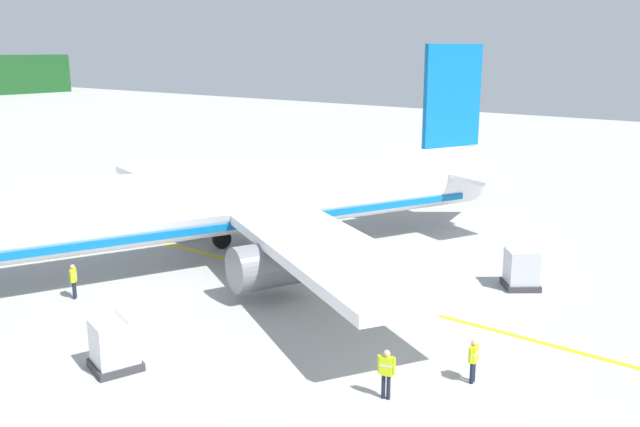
{
  "coord_description": "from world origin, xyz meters",
  "views": [
    {
      "loc": [
        0.55,
        -11.61,
        11.65
      ],
      "look_at": [
        25.79,
        8.32,
        3.89
      ],
      "focal_mm": 38.64,
      "sensor_mm": 36.0,
      "label": 1
    }
  ],
  "objects_px": {
    "crew_loader_right": "(386,370)",
    "cargo_container_mid": "(521,269)",
    "cargo_container_near": "(115,345)",
    "crew_marshaller": "(73,278)",
    "airliner_foreground": "(222,203)",
    "crew_loader_left": "(473,358)"
  },
  "relations": [
    {
      "from": "crew_marshaller",
      "to": "crew_loader_left",
      "type": "relative_size",
      "value": 1.04
    },
    {
      "from": "cargo_container_mid",
      "to": "crew_loader_left",
      "type": "height_order",
      "value": "cargo_container_mid"
    },
    {
      "from": "airliner_foreground",
      "to": "crew_loader_left",
      "type": "relative_size",
      "value": 24.33
    },
    {
      "from": "cargo_container_near",
      "to": "crew_marshaller",
      "type": "relative_size",
      "value": 1.23
    },
    {
      "from": "cargo_container_near",
      "to": "crew_loader_right",
      "type": "distance_m",
      "value": 10.1
    },
    {
      "from": "cargo_container_near",
      "to": "crew_loader_right",
      "type": "xyz_separation_m",
      "value": [
        4.32,
        -9.13,
        0.11
      ]
    },
    {
      "from": "cargo_container_near",
      "to": "cargo_container_mid",
      "type": "xyz_separation_m",
      "value": [
        17.89,
        -8.28,
        0.02
      ]
    },
    {
      "from": "crew_loader_right",
      "to": "cargo_container_mid",
      "type": "bearing_deg",
      "value": 3.57
    },
    {
      "from": "airliner_foreground",
      "to": "crew_marshaller",
      "type": "bearing_deg",
      "value": 170.64
    },
    {
      "from": "crew_marshaller",
      "to": "crew_loader_right",
      "type": "xyz_separation_m",
      "value": [
        1.07,
        -16.94,
        0.06
      ]
    },
    {
      "from": "crew_loader_left",
      "to": "crew_loader_right",
      "type": "xyz_separation_m",
      "value": [
        -2.9,
        1.79,
        0.1
      ]
    },
    {
      "from": "cargo_container_near",
      "to": "cargo_container_mid",
      "type": "height_order",
      "value": "cargo_container_mid"
    },
    {
      "from": "cargo_container_near",
      "to": "crew_marshaller",
      "type": "height_order",
      "value": "cargo_container_near"
    },
    {
      "from": "cargo_container_mid",
      "to": "crew_marshaller",
      "type": "height_order",
      "value": "cargo_container_mid"
    },
    {
      "from": "crew_loader_left",
      "to": "crew_loader_right",
      "type": "distance_m",
      "value": 3.41
    },
    {
      "from": "cargo_container_near",
      "to": "crew_loader_left",
      "type": "relative_size",
      "value": 1.28
    },
    {
      "from": "cargo_container_mid",
      "to": "crew_marshaller",
      "type": "bearing_deg",
      "value": 132.31
    },
    {
      "from": "airliner_foreground",
      "to": "crew_loader_left",
      "type": "height_order",
      "value": "airliner_foreground"
    },
    {
      "from": "airliner_foreground",
      "to": "cargo_container_near",
      "type": "height_order",
      "value": "airliner_foreground"
    },
    {
      "from": "airliner_foreground",
      "to": "cargo_container_mid",
      "type": "relative_size",
      "value": 17.2
    },
    {
      "from": "cargo_container_near",
      "to": "crew_marshaller",
      "type": "distance_m",
      "value": 8.46
    },
    {
      "from": "cargo_container_mid",
      "to": "crew_marshaller",
      "type": "distance_m",
      "value": 21.76
    }
  ]
}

